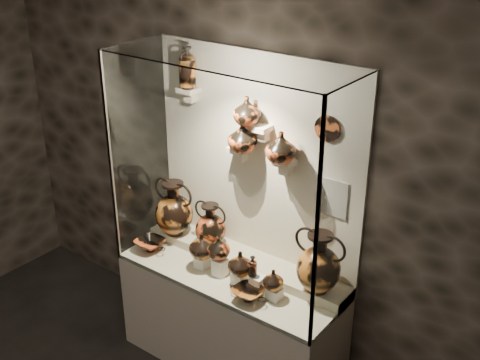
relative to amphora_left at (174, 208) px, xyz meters
The scene contains 36 objects.
wall_back 0.82m from the amphora_left, 18.25° to the left, with size 5.00×0.02×3.20m, color black.
plinth 0.96m from the amphora_left, 10.10° to the right, with size 1.70×0.60×0.80m, color beige.
front_tier 0.71m from the amphora_left, 10.10° to the right, with size 1.68×0.58×0.03m, color #C0B494.
rear_tier 0.69m from the amphora_left, ahead, with size 1.70×0.25×0.10m, color #C0B494.
back_panel 0.82m from the amphora_left, 17.84° to the left, with size 1.70×0.03×1.60m, color beige.
glass_front 0.89m from the amphora_left, 32.94° to the right, with size 1.70×0.01×1.60m, color white.
glass_left 0.54m from the amphora_left, 152.54° to the right, with size 0.01×0.60×1.60m, color white.
glass_right 1.56m from the amphora_left, ahead, with size 0.01×0.60×1.60m, color white.
glass_top 1.43m from the amphora_left, 10.10° to the right, with size 1.70×0.60×0.01m, color white.
frame_post_left 0.66m from the amphora_left, 117.57° to the right, with size 0.02×0.02×1.60m, color gray.
frame_post_right 1.60m from the amphora_left, 15.30° to the right, with size 0.02×0.02×1.60m, color gray.
pedestal_a 0.50m from the amphora_left, 21.59° to the right, with size 0.09×0.09×0.10m, color silver.
pedestal_b 0.64m from the amphora_left, 15.63° to the right, with size 0.09×0.09×0.13m, color silver.
pedestal_c 0.81m from the amphora_left, 12.21° to the right, with size 0.09×0.09×0.09m, color silver.
pedestal_d 0.95m from the amphora_left, 10.11° to the right, with size 0.09×0.09×0.12m, color silver.
pedestal_e 1.09m from the amphora_left, ahead, with size 0.09×0.09×0.08m, color silver.
bracket_ul 0.94m from the amphora_left, 57.94° to the left, with size 0.14×0.12×0.04m, color beige.
bracket_ca 0.79m from the amphora_left, 13.55° to the left, with size 0.14×0.12×0.04m, color beige.
bracket_cb 1.07m from the amphora_left, ahead, with size 0.10×0.12×0.04m, color beige.
bracket_cc 1.09m from the amphora_left, ahead, with size 0.14×0.12×0.04m, color beige.
amphora_left is the anchor object (origin of this frame).
amphora_mid 0.34m from the amphora_left, ahead, with size 0.28×0.28×0.35m, color #BF4921, non-canonical shape.
amphora_right 1.28m from the amphora_left, ahead, with size 0.35×0.35×0.44m, color #AB5D20, non-canonical shape.
jug_a 0.47m from the amphora_left, 22.54° to the right, with size 0.19×0.19×0.19m, color #AB5D20.
jug_b 0.58m from the amphora_left, 14.74° to the right, with size 0.17×0.17×0.17m, color #BF4921.
jug_c 0.80m from the amphora_left, 12.76° to the right, with size 0.17×0.17×0.18m, color #AB5D20.
jug_e 1.06m from the amphora_left, ahead, with size 0.14×0.14×0.15m, color #AB5D20.
lekythos_small 0.90m from the amphora_left, 11.43° to the right, with size 0.08×0.08×0.17m, color #BF4921, non-canonical shape.
kylix_left 0.33m from the amphora_left, 104.69° to the right, with size 0.28×0.24×0.11m, color #BF4921, non-canonical shape.
kylix_right 0.99m from the amphora_left, 17.22° to the right, with size 0.27×0.23×0.11m, color #AB5D20, non-canonical shape.
lekythos_tall 1.12m from the amphora_left, 50.37° to the left, with size 0.13×0.13×0.33m, color #AB5D20, non-canonical shape.
ovoid_vase_a 0.93m from the amphora_left, ahead, with size 0.20×0.20×0.21m, color #BF4921.
ovoid_vase_b 1.10m from the amphora_left, ahead, with size 0.19×0.19×0.19m, color #BF4921.
ovoid_vase_c 1.15m from the amphora_left, ahead, with size 0.20×0.20×0.21m, color #BF4921.
wall_plate 1.48m from the amphora_left, ahead, with size 0.17×0.17×0.02m, color #B64E23.
info_placard 1.33m from the amphora_left, ahead, with size 0.19×0.01×0.26m, color beige.
Camera 1 is at (2.24, -0.70, 3.28)m, focal length 45.00 mm.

